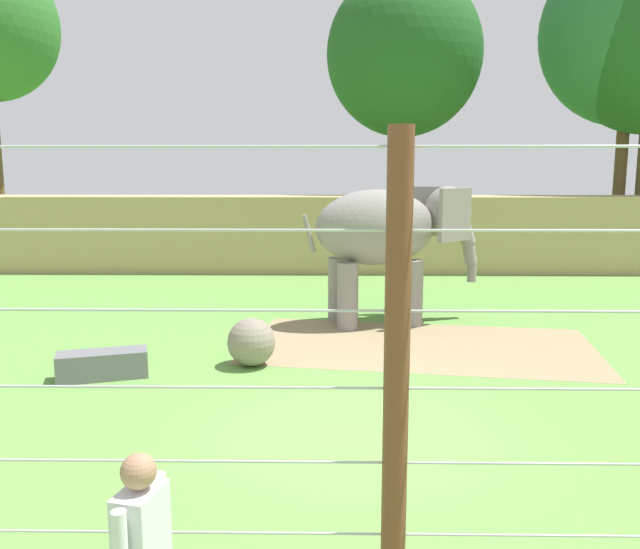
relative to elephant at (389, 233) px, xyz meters
name	(u,v)px	position (x,y,z in m)	size (l,w,h in m)	color
ground_plane	(354,433)	(-0.95, -6.07, -1.96)	(120.00, 120.00, 0.00)	#609342
dirt_patch	(420,345)	(0.45, -1.89, -1.95)	(6.48, 3.51, 0.01)	#937F5B
embankment_wall	(340,233)	(-0.95, 7.27, -0.74)	(36.00, 1.80, 2.42)	tan
elephant	(389,233)	(0.00, 0.00, 0.00)	(3.90, 2.10, 2.95)	gray
enrichment_ball	(251,342)	(-2.60, -3.20, -1.54)	(0.82, 0.82, 0.82)	gray
cable_fence	(380,382)	(-0.90, -9.48, -0.11)	(12.07, 0.19, 3.65)	brown
feed_trough	(103,365)	(-4.92, -3.90, -1.74)	(1.49, 0.90, 0.44)	slate
tree_far_left	(630,33)	(9.42, 10.58, 6.12)	(6.30, 6.30, 11.40)	brown
tree_behind_wall	(404,55)	(1.39, 10.69, 5.40)	(5.61, 5.61, 10.33)	brown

